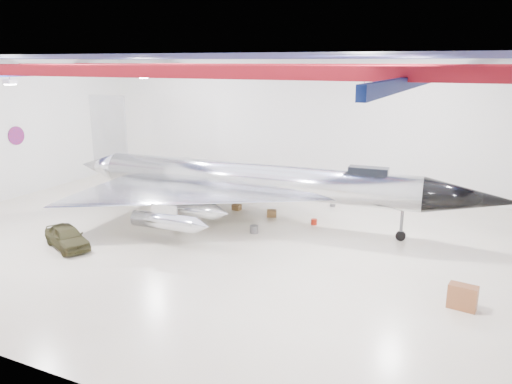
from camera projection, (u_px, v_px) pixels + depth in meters
The scene contains 16 objects.
floor at pixel (221, 238), 31.52m from camera, with size 40.00×40.00×0.00m, color beige.
wall_back at pixel (304, 125), 43.25m from camera, with size 40.00×40.00×0.00m, color silver.
ceiling at pixel (218, 58), 28.73m from camera, with size 40.00×40.00×0.00m, color #0A0F38.
ceiling_structure at pixel (218, 70), 28.90m from camera, with size 39.50×29.50×1.08m.
wall_roundel at pixel (16, 136), 40.24m from camera, with size 1.50×1.50×0.10m, color #B21414.
jet_aircraft at pixel (252, 184), 33.82m from camera, with size 30.82×18.76×8.40m.
jeep at pixel (67, 237), 29.71m from camera, with size 1.61×4.01×1.37m, color #3C391E.
desk at pixel (462, 297), 22.35m from camera, with size 1.24×0.62×1.13m, color brown.
crate_ply at pixel (191, 212), 36.29m from camera, with size 0.52×0.42×0.37m, color olive.
toolbox_red at pixel (212, 202), 38.97m from camera, with size 0.40×0.32×0.28m, color #A41F10.
engine_drum at pixel (254, 229), 32.35m from camera, with size 0.55×0.55×0.49m, color #59595B.
parts_bin at pixel (272, 213), 35.78m from camera, with size 0.69×0.55×0.48m, color olive.
crate_small at pixel (184, 196), 40.89m from camera, with size 0.37×0.29×0.26m, color #59595B.
tool_chest at pixel (314, 222), 34.04m from camera, with size 0.43×0.43×0.38m, color #A41F10.
oil_barrel at pixel (237, 207), 37.38m from camera, with size 0.61×0.49×0.43m, color olive.
spares_box at pixel (333, 204), 38.28m from camera, with size 0.41×0.41×0.37m, color #59595B.
Camera 1 is at (14.71, -25.96, 10.80)m, focal length 35.00 mm.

